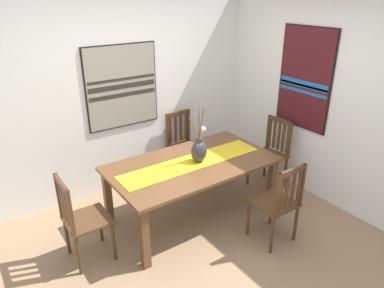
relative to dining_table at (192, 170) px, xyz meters
name	(u,v)px	position (x,y,z in m)	size (l,w,h in m)	color
ground_plane	(213,251)	(-0.17, -0.64, -0.65)	(6.40, 6.40, 0.03)	#8E7051
wall_back	(128,89)	(-0.17, 1.22, 0.71)	(6.40, 0.12, 2.70)	silver
wall_side	(339,99)	(1.69, -0.64, 0.71)	(0.12, 6.40, 2.70)	silver
dining_table	(192,170)	(0.00, 0.00, 0.00)	(1.90, 1.06, 0.73)	brown
table_runner	(192,162)	(0.00, 0.00, 0.09)	(1.75, 0.36, 0.01)	gold
centerpiece_vase	(199,150)	(0.08, -0.03, 0.24)	(0.22, 0.16, 0.68)	#333338
chair_0	(81,218)	(-1.32, 0.01, -0.14)	(0.42, 0.42, 0.95)	#4C301C
chair_1	(278,202)	(0.48, -0.90, -0.14)	(0.42, 0.42, 0.95)	#4C301C
chair_2	(183,144)	(0.50, 0.93, -0.14)	(0.42, 0.42, 0.96)	#4C301C
chair_3	(271,152)	(1.34, 0.01, -0.14)	(0.45, 0.45, 0.96)	#4C301C
painting_on_back_wall	(122,87)	(-0.28, 1.15, 0.78)	(0.97, 0.05, 1.06)	black
painting_on_side_wall	(305,79)	(1.63, -0.17, 0.87)	(0.05, 0.79, 1.28)	black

